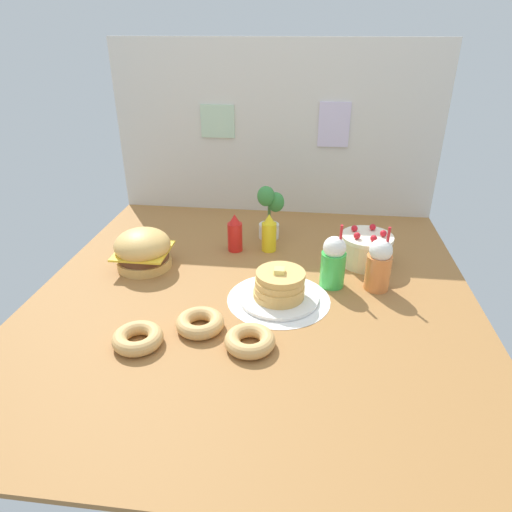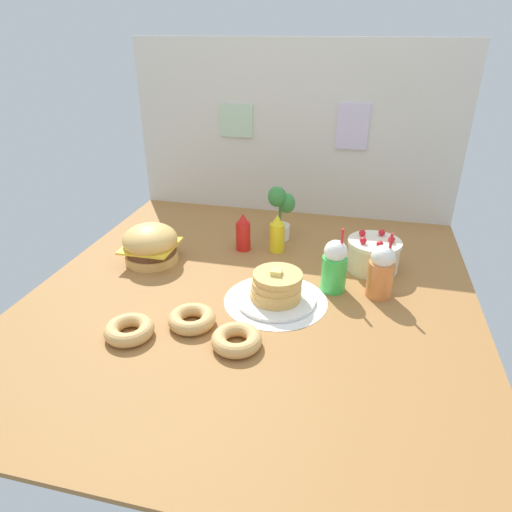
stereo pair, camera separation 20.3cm
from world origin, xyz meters
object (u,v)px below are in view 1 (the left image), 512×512
at_px(ketchup_bottle, 235,234).
at_px(layer_cake, 366,249).
at_px(donut_vanilla, 250,340).
at_px(pancake_stack, 279,288).
at_px(potted_plant, 269,210).
at_px(burger, 143,250).
at_px(orange_float_cup, 379,265).
at_px(mustard_bottle, 269,234).
at_px(donut_chocolate, 200,322).
at_px(cream_soda_cup, 333,262).
at_px(donut_pink_glaze, 138,338).

bearing_deg(ketchup_bottle, layer_cake, -5.78).
bearing_deg(donut_vanilla, pancake_stack, 76.25).
distance_m(ketchup_bottle, potted_plant, 0.26).
height_order(burger, pancake_stack, burger).
bearing_deg(orange_float_cup, mustard_bottle, 147.42).
bearing_deg(burger, donut_chocolate, -50.42).
xyz_separation_m(orange_float_cup, potted_plant, (-0.54, 0.50, 0.05)).
distance_m(cream_soda_cup, donut_pink_glaze, 0.92).
relative_size(burger, layer_cake, 1.06).
bearing_deg(orange_float_cup, cream_soda_cup, 178.87).
bearing_deg(donut_pink_glaze, cream_soda_cup, 35.98).
xyz_separation_m(layer_cake, orange_float_cup, (0.03, -0.25, 0.04)).
bearing_deg(mustard_bottle, donut_chocolate, -105.21).
relative_size(pancake_stack, potted_plant, 1.11).
relative_size(pancake_stack, orange_float_cup, 1.13).
xyz_separation_m(burger, potted_plant, (0.59, 0.42, 0.07)).
distance_m(pancake_stack, donut_pink_glaze, 0.63).
bearing_deg(donut_vanilla, burger, 136.89).
bearing_deg(ketchup_bottle, donut_pink_glaze, -105.41).
xyz_separation_m(donut_vanilla, potted_plant, (-0.02, 0.99, 0.14)).
relative_size(ketchup_bottle, donut_chocolate, 1.08).
relative_size(mustard_bottle, potted_plant, 0.66).
bearing_deg(cream_soda_cup, layer_cake, 54.50).
distance_m(layer_cake, potted_plant, 0.58).
relative_size(cream_soda_cup, potted_plant, 0.98).
bearing_deg(burger, ketchup_bottle, 29.62).
relative_size(layer_cake, ketchup_bottle, 1.25).
xyz_separation_m(pancake_stack, donut_vanilla, (-0.08, -0.34, -0.03)).
height_order(burger, ketchup_bottle, ketchup_bottle).
bearing_deg(burger, potted_plant, 35.82).
bearing_deg(donut_vanilla, donut_pink_glaze, -175.06).
distance_m(burger, donut_chocolate, 0.63).
height_order(pancake_stack, donut_pink_glaze, pancake_stack).
distance_m(layer_cake, donut_pink_glaze, 1.20).
bearing_deg(potted_plant, donut_pink_glaze, -111.10).
distance_m(mustard_bottle, donut_pink_glaze, 0.97).
distance_m(layer_cake, donut_chocolate, 0.96).
xyz_separation_m(donut_chocolate, donut_vanilla, (0.21, -0.09, 0.00)).
relative_size(pancake_stack, donut_vanilla, 1.83).
height_order(ketchup_bottle, orange_float_cup, orange_float_cup).
relative_size(cream_soda_cup, donut_chocolate, 1.61).
height_order(orange_float_cup, donut_chocolate, orange_float_cup).
xyz_separation_m(ketchup_bottle, potted_plant, (0.16, 0.18, 0.07)).
xyz_separation_m(mustard_bottle, orange_float_cup, (0.53, -0.34, 0.03)).
bearing_deg(layer_cake, potted_plant, 153.90).
height_order(layer_cake, donut_chocolate, layer_cake).
relative_size(mustard_bottle, donut_chocolate, 1.08).
xyz_separation_m(orange_float_cup, donut_chocolate, (-0.73, -0.41, -0.09)).
bearing_deg(potted_plant, orange_float_cup, -42.44).
xyz_separation_m(burger, layer_cake, (1.10, 0.17, -0.01)).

